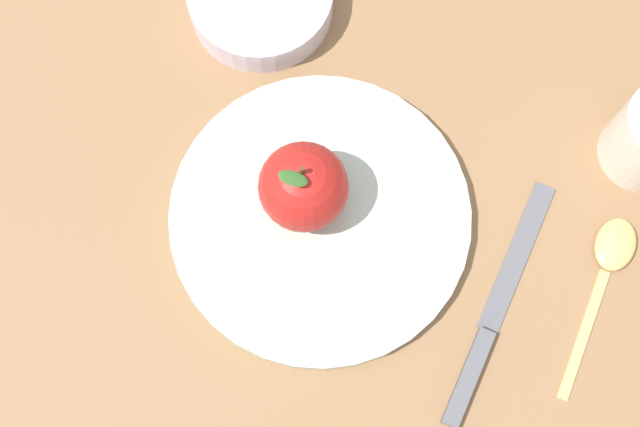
{
  "coord_description": "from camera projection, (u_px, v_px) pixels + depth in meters",
  "views": [
    {
      "loc": [
        0.16,
        0.11,
        0.71
      ],
      "look_at": [
        0.02,
        -0.03,
        0.02
      ],
      "focal_mm": 47.75,
      "sensor_mm": 36.0,
      "label": 1
    }
  ],
  "objects": [
    {
      "name": "apple",
      "position": [
        303.0,
        187.0,
        0.69
      ],
      "size": [
        0.07,
        0.07,
        0.09
      ],
      "color": "#B21E19",
      "rests_on": "dinner_plate"
    },
    {
      "name": "ground_plane",
      "position": [
        358.0,
        222.0,
        0.73
      ],
      "size": [
        2.4,
        2.4,
        0.0
      ],
      "primitive_type": "plane",
      "color": "olive"
    },
    {
      "name": "knife",
      "position": [
        490.0,
        324.0,
        0.71
      ],
      "size": [
        0.22,
        0.09,
        0.01
      ],
      "color": "#59595E",
      "rests_on": "ground_plane"
    },
    {
      "name": "spoon",
      "position": [
        609.0,
        263.0,
        0.72
      ],
      "size": [
        0.16,
        0.08,
        0.01
      ],
      "color": "#D8B766",
      "rests_on": "ground_plane"
    },
    {
      "name": "dinner_plate",
      "position": [
        320.0,
        217.0,
        0.72
      ],
      "size": [
        0.26,
        0.26,
        0.02
      ],
      "color": "#B2C6B2",
      "rests_on": "ground_plane"
    }
  ]
}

